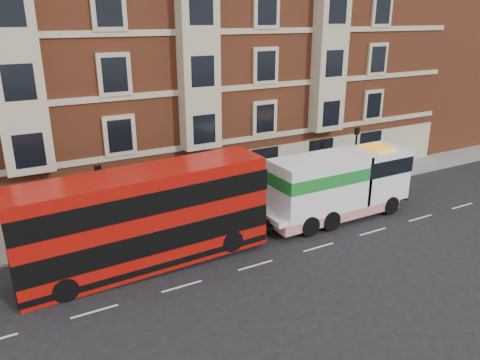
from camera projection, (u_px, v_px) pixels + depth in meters
name	position (u px, v px, depth m)	size (l,w,h in m)	color
ground	(255.00, 265.00, 23.61)	(120.00, 120.00, 0.00)	black
sidewalk	(195.00, 212.00, 29.76)	(90.00, 3.00, 0.15)	slate
victorian_terrace	(153.00, 44.00, 32.85)	(45.00, 12.00, 20.40)	brown
filler_east	(459.00, 42.00, 46.73)	(18.00, 10.00, 19.00)	brown
lamp_post_west	(101.00, 198.00, 25.06)	(0.35, 0.15, 4.35)	black
lamp_post_east	(355.00, 153.00, 33.35)	(0.35, 0.15, 4.35)	black
double_decker_bus	(145.00, 217.00, 22.75)	(12.29, 2.82, 4.98)	#AA0F09
tow_truck	(336.00, 185.00, 28.45)	(9.84, 2.91, 4.10)	white
pedestrian	(33.00, 230.00, 24.98)	(0.69, 0.45, 1.88)	#1C1F38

